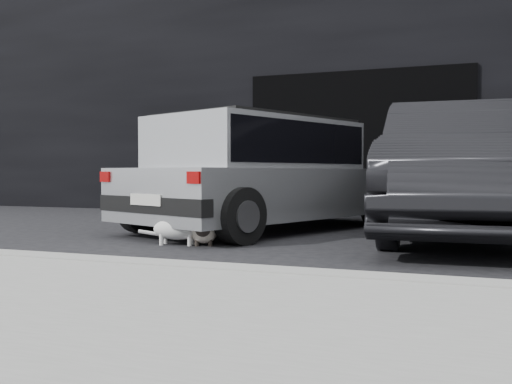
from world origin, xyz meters
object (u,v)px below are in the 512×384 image
(second_car, at_px, (465,168))
(cat_white, at_px, (181,228))
(silver_hatchback, at_px, (263,169))
(cat_siamese, at_px, (204,233))

(second_car, height_order, cat_white, second_car)
(second_car, distance_m, cat_white, 3.44)
(second_car, relative_size, cat_white, 6.41)
(silver_hatchback, distance_m, cat_white, 1.93)
(second_car, xyz_separation_m, cat_siamese, (-2.61, -1.72, -0.69))
(second_car, xyz_separation_m, cat_white, (-2.85, -1.81, -0.64))
(silver_hatchback, distance_m, cat_siamese, 1.84)
(silver_hatchback, bearing_deg, cat_siamese, -69.64)
(cat_siamese, height_order, cat_white, cat_white)
(cat_siamese, relative_size, cat_white, 0.98)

